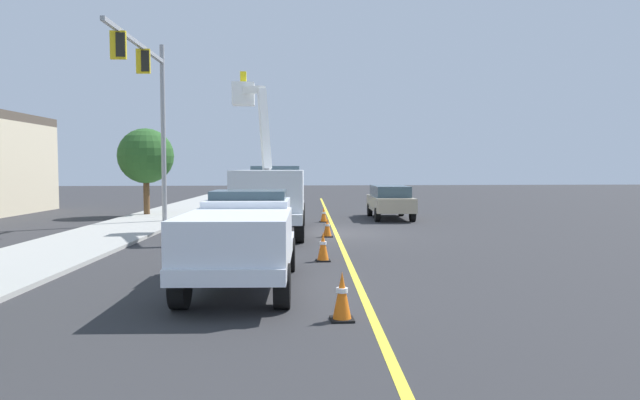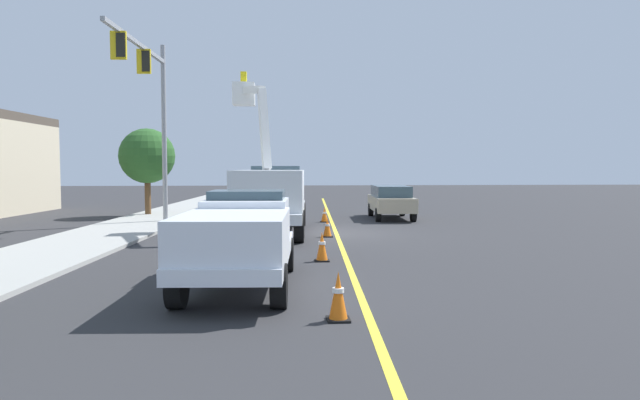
# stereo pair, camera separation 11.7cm
# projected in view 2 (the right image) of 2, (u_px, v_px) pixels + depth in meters

# --- Properties ---
(ground) EXTENTS (120.00, 120.00, 0.00)m
(ground) POSITION_uv_depth(u_px,v_px,m) (336.00, 233.00, 22.00)
(ground) COLOR #2D2D30
(sidewalk_far_side) EXTENTS (60.11, 7.12, 0.12)m
(sidewalk_far_side) POSITION_uv_depth(u_px,v_px,m) (113.00, 232.00, 21.85)
(sidewalk_far_side) COLOR #9E9E99
(sidewalk_far_side) RESTS_ON ground
(lane_centre_stripe) EXTENTS (49.92, 3.10, 0.01)m
(lane_centre_stripe) POSITION_uv_depth(u_px,v_px,m) (336.00, 233.00, 22.00)
(lane_centre_stripe) COLOR yellow
(lane_centre_stripe) RESTS_ON ground
(utility_bucket_truck) EXTENTS (8.33, 3.10, 6.54)m
(utility_bucket_truck) POSITION_uv_depth(u_px,v_px,m) (272.00, 193.00, 22.11)
(utility_bucket_truck) COLOR silver
(utility_bucket_truck) RESTS_ON ground
(service_pickup_truck) EXTENTS (5.71, 2.45, 2.06)m
(service_pickup_truck) POSITION_uv_depth(u_px,v_px,m) (240.00, 236.00, 11.97)
(service_pickup_truck) COLOR white
(service_pickup_truck) RESTS_ON ground
(passing_minivan) EXTENTS (4.90, 2.18, 1.69)m
(passing_minivan) POSITION_uv_depth(u_px,v_px,m) (391.00, 200.00, 28.31)
(passing_minivan) COLOR tan
(passing_minivan) RESTS_ON ground
(traffic_cone_leading) EXTENTS (0.40, 0.40, 0.85)m
(traffic_cone_leading) POSITION_uv_depth(u_px,v_px,m) (338.00, 296.00, 9.40)
(traffic_cone_leading) COLOR black
(traffic_cone_leading) RESTS_ON ground
(traffic_cone_mid_front) EXTENTS (0.40, 0.40, 0.83)m
(traffic_cone_mid_front) POSITION_uv_depth(u_px,v_px,m) (322.00, 247.00, 15.38)
(traffic_cone_mid_front) COLOR black
(traffic_cone_mid_front) RESTS_ON ground
(traffic_cone_mid_rear) EXTENTS (0.40, 0.40, 0.73)m
(traffic_cone_mid_rear) POSITION_uv_depth(u_px,v_px,m) (327.00, 228.00, 20.79)
(traffic_cone_mid_rear) COLOR black
(traffic_cone_mid_rear) RESTS_ON ground
(traffic_cone_trailing) EXTENTS (0.40, 0.40, 0.72)m
(traffic_cone_trailing) POSITION_uv_depth(u_px,v_px,m) (324.00, 215.00, 26.46)
(traffic_cone_trailing) COLOR black
(traffic_cone_trailing) RESTS_ON ground
(traffic_signal_mast) EXTENTS (7.55, 0.74, 8.28)m
(traffic_signal_mast) POSITION_uv_depth(u_px,v_px,m) (151.00, 94.00, 23.47)
(traffic_signal_mast) COLOR gray
(traffic_signal_mast) RESTS_ON ground
(street_tree_right) EXTENTS (2.95, 2.95, 4.72)m
(street_tree_right) POSITION_uv_depth(u_px,v_px,m) (147.00, 156.00, 29.54)
(street_tree_right) COLOR brown
(street_tree_right) RESTS_ON ground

